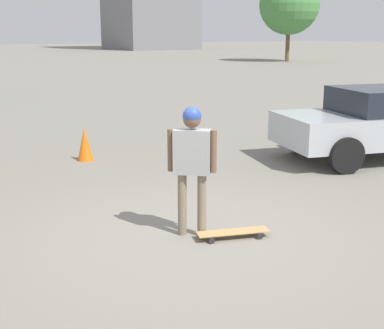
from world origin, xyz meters
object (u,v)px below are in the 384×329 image
Objects in this scene: person at (192,155)px; skateboard at (233,232)px; traffic_cone at (85,144)px; car_parked_near at (379,122)px.

skateboard is at bearing -3.74° from person.
person is 2.49× the size of traffic_cone.
car_parked_near is (-5.15, -2.06, 0.70)m from skateboard.
person is 4.75m from traffic_cone.
person is at bearing -24.79° from skateboard.
person is at bearing 32.51° from car_parked_near.
traffic_cone is (-0.29, -4.68, -0.73)m from person.
person is 0.38× the size of car_parked_near.
car_parked_near is 6.06m from traffic_cone.
car_parked_near reaches higher than skateboard.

